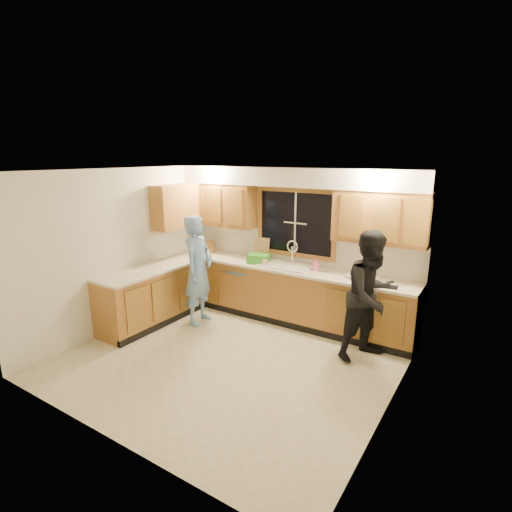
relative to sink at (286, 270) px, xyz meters
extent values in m
plane|color=beige|center=(0.00, -1.60, -0.86)|extent=(4.20, 4.20, 0.00)
plane|color=silver|center=(0.00, -1.60, 1.64)|extent=(4.20, 4.20, 0.00)
plane|color=silver|center=(0.00, 0.30, 0.39)|extent=(4.20, 0.00, 4.20)
plane|color=silver|center=(-2.10, -1.60, 0.39)|extent=(0.00, 3.80, 3.80)
plane|color=silver|center=(2.10, -1.60, 0.39)|extent=(0.00, 3.80, 3.80)
cube|color=#AB6F31|center=(0.00, 0.00, -0.42)|extent=(4.20, 0.60, 0.88)
cube|color=#AB6F31|center=(-1.80, -1.25, -0.42)|extent=(0.60, 1.90, 0.88)
cube|color=#EFE1C9|center=(0.00, -0.02, 0.04)|extent=(4.20, 0.63, 0.04)
cube|color=#EFE1C9|center=(-1.79, -1.25, 0.04)|extent=(0.63, 1.90, 0.04)
cube|color=#AB6F31|center=(-1.43, 0.13, 0.96)|extent=(1.35, 0.33, 0.75)
cube|color=#AB6F31|center=(1.43, 0.13, 0.96)|extent=(1.35, 0.33, 0.75)
cube|color=#AB6F31|center=(-1.94, -0.48, 0.96)|extent=(0.33, 0.90, 0.75)
cube|color=white|center=(0.00, 0.12, 1.49)|extent=(4.20, 0.35, 0.30)
cube|color=black|center=(0.00, 0.29, 0.74)|extent=(1.30, 0.01, 1.00)
cube|color=#AB6F31|center=(0.00, 0.28, 1.27)|extent=(1.44, 0.03, 0.07)
cube|color=#AB6F31|center=(0.00, 0.28, 0.20)|extent=(1.44, 0.03, 0.07)
cube|color=#AB6F31|center=(-0.69, 0.28, 0.74)|extent=(0.07, 0.03, 1.00)
cube|color=#AB6F31|center=(0.69, 0.28, 0.74)|extent=(0.07, 0.03, 1.00)
cube|color=white|center=(0.00, 0.00, 0.07)|extent=(0.86, 0.52, 0.03)
cube|color=white|center=(-0.21, 0.00, -0.02)|extent=(0.38, 0.42, 0.18)
cube|color=white|center=(0.21, 0.00, -0.02)|extent=(0.38, 0.42, 0.18)
cylinder|color=white|center=(0.00, 0.20, 0.22)|extent=(0.04, 0.04, 0.28)
torus|color=white|center=(0.00, 0.20, 0.36)|extent=(0.21, 0.03, 0.21)
cube|color=white|center=(-0.85, -0.01, -0.45)|extent=(0.60, 0.56, 0.82)
cube|color=white|center=(-1.80, -1.82, -0.41)|extent=(0.58, 0.75, 0.90)
imported|color=#6B95CA|center=(-1.14, -0.86, 0.02)|extent=(0.54, 0.72, 1.78)
imported|color=black|center=(1.56, -0.55, 0.02)|extent=(1.00, 1.07, 1.76)
cube|color=olive|center=(-1.66, 0.11, 0.16)|extent=(0.15, 0.15, 0.22)
cube|color=tan|center=(-0.61, 0.22, 0.24)|extent=(0.29, 0.14, 0.37)
cube|color=green|center=(-0.51, -0.05, 0.13)|extent=(0.38, 0.36, 0.15)
imported|color=pink|center=(0.50, 0.05, 0.16)|extent=(0.12, 0.12, 0.20)
imported|color=silver|center=(1.11, -0.02, 0.08)|extent=(0.24, 0.24, 0.05)
cylinder|color=beige|center=(-0.35, -0.16, 0.12)|extent=(0.09, 0.09, 0.13)
cylinder|color=beige|center=(-0.33, -0.12, 0.12)|extent=(0.09, 0.09, 0.12)
camera|label=1|loc=(2.95, -5.55, 1.82)|focal=28.00mm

